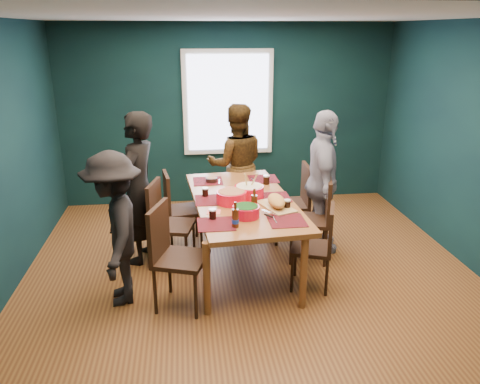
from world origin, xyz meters
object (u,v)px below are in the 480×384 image
object	(u,v)px
chair_right_near	(320,241)
bowl_dumpling	(249,191)
chair_left_near	(171,249)
cutting_board	(276,202)
person_near_left	(115,229)
person_far_left	(138,189)
person_right	(322,182)
chair_left_mid	(164,218)
chair_right_far	(297,197)
person_back	(236,165)
bowl_herbs	(246,211)
dining_table	(243,205)
chair_left_far	(176,204)
chair_right_mid	(318,213)
bowl_salad	(232,197)

from	to	relation	value
chair_right_near	bowl_dumpling	distance (m)	0.99
chair_left_near	cutting_board	xyz separation A→B (m)	(1.11, 0.45, 0.26)
person_near_left	person_far_left	bearing A→B (deg)	164.17
person_right	chair_right_near	bearing A→B (deg)	173.02
chair_left_mid	chair_right_far	distance (m)	1.73
chair_right_near	person_back	size ratio (longest dim) A/B	0.54
chair_right_far	cutting_board	world-z (taller)	chair_right_far
bowl_herbs	chair_right_far	bearing A→B (deg)	54.33
chair_right_near	person_back	xyz separation A→B (m)	(-0.65, 1.90, 0.31)
chair_left_near	person_near_left	xyz separation A→B (m)	(-0.52, 0.15, 0.16)
dining_table	chair_right_far	bearing A→B (deg)	33.07
chair_left_far	chair_right_mid	xyz separation A→B (m)	(1.63, -0.58, 0.03)
person_far_left	bowl_herbs	distance (m)	1.38
chair_right_mid	chair_left_near	bearing A→B (deg)	-140.67
person_back	bowl_salad	bearing A→B (deg)	82.43
chair_right_mid	person_back	xyz separation A→B (m)	(-0.80, 1.28, 0.25)
chair_left_mid	chair_right_near	distance (m)	1.76
chair_right_near	person_right	size ratio (longest dim) A/B	0.53
chair_left_mid	person_near_left	distance (m)	0.85
chair_left_mid	chair_right_mid	size ratio (longest dim) A/B	0.99
chair_right_near	bowl_herbs	bearing A→B (deg)	-166.51
person_near_left	bowl_herbs	bearing A→B (deg)	87.55
person_back	bowl_herbs	size ratio (longest dim) A/B	6.06
chair_right_far	bowl_dumpling	bearing A→B (deg)	-139.24
dining_table	bowl_dumpling	size ratio (longest dim) A/B	6.65
dining_table	chair_right_mid	distance (m)	0.89
chair_right_far	person_back	size ratio (longest dim) A/B	0.60
chair_left_far	chair_left_mid	world-z (taller)	chair_left_mid
chair_right_mid	chair_right_near	xyz separation A→B (m)	(-0.15, -0.63, -0.06)
person_right	person_near_left	xyz separation A→B (m)	(-2.31, -0.89, -0.09)
person_far_left	cutting_board	xyz separation A→B (m)	(1.48, -0.58, -0.02)
chair_left_far	chair_right_near	distance (m)	1.91
bowl_dumpling	person_back	bearing A→B (deg)	90.03
dining_table	bowl_herbs	world-z (taller)	bowl_herbs
person_right	chair_left_near	bearing A→B (deg)	129.90
chair_right_mid	person_back	world-z (taller)	person_back
chair_right_near	cutting_board	size ratio (longest dim) A/B	1.48
chair_left_mid	person_near_left	xyz separation A→B (m)	(-0.44, -0.71, 0.19)
chair_left_mid	bowl_herbs	world-z (taller)	chair_left_mid
person_right	chair_right_mid	bearing A→B (deg)	166.14
dining_table	bowl_salad	world-z (taller)	bowl_salad
person_far_left	cutting_board	bearing A→B (deg)	90.17
chair_left_mid	person_far_left	size ratio (longest dim) A/B	0.57
chair_left_far	bowl_salad	xyz separation A→B (m)	(0.62, -0.71, 0.32)
bowl_herbs	chair_left_far	bearing A→B (deg)	122.44
person_near_left	person_right	bearing A→B (deg)	105.41
person_far_left	bowl_salad	distance (m)	1.09
person_far_left	chair_right_mid	bearing A→B (deg)	104.54
chair_right_near	chair_right_mid	bearing A→B (deg)	95.79
chair_left_near	person_far_left	xyz separation A→B (m)	(-0.37, 1.03, 0.28)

